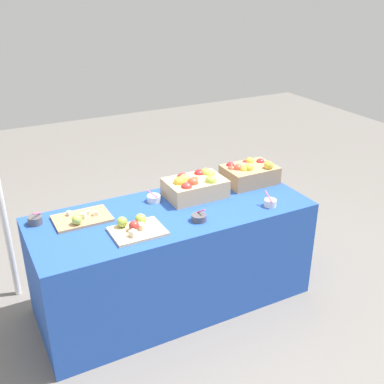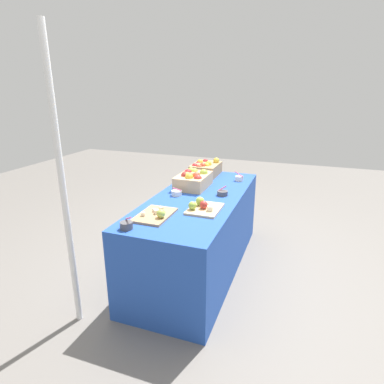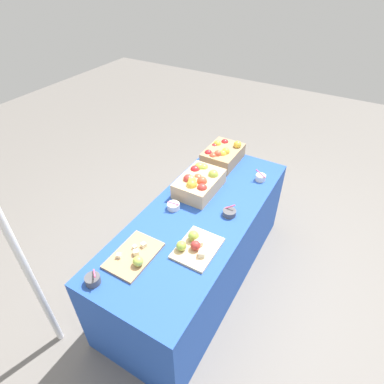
{
  "view_description": "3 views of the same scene",
  "coord_description": "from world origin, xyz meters",
  "views": [
    {
      "loc": [
        -1.18,
        -2.54,
        2.18
      ],
      "look_at": [
        0.14,
        -0.02,
        0.86
      ],
      "focal_mm": 43.67,
      "sensor_mm": 36.0,
      "label": 1
    },
    {
      "loc": [
        -2.64,
        -0.9,
        1.69
      ],
      "look_at": [
        -0.12,
        0.02,
        0.81
      ],
      "focal_mm": 30.1,
      "sensor_mm": 36.0,
      "label": 2
    },
    {
      "loc": [
        -1.55,
        -0.84,
        2.33
      ],
      "look_at": [
        -0.04,
        0.04,
        0.95
      ],
      "focal_mm": 29.63,
      "sensor_mm": 36.0,
      "label": 3
    }
  ],
  "objects": [
    {
      "name": "ground_plane",
      "position": [
        0.0,
        0.0,
        0.0
      ],
      "size": [
        10.0,
        10.0,
        0.0
      ],
      "primitive_type": "plane",
      "color": "slate"
    },
    {
      "name": "table",
      "position": [
        0.0,
        0.0,
        0.37
      ],
      "size": [
        1.9,
        0.76,
        0.74
      ],
      "primitive_type": "cube",
      "color": "#234CAD",
      "rests_on": "ground_plane"
    },
    {
      "name": "apple_crate_left",
      "position": [
        0.72,
        0.16,
        0.82
      ],
      "size": [
        0.39,
        0.28,
        0.19
      ],
      "color": "tan",
      "rests_on": "table"
    },
    {
      "name": "apple_crate_middle",
      "position": [
        0.25,
        0.14,
        0.82
      ],
      "size": [
        0.42,
        0.28,
        0.17
      ],
      "color": "tan",
      "rests_on": "table"
    },
    {
      "name": "cutting_board_front",
      "position": [
        -0.32,
        -0.15,
        0.77
      ],
      "size": [
        0.32,
        0.25,
        0.09
      ],
      "color": "#D1B284",
      "rests_on": "table"
    },
    {
      "name": "cutting_board_back",
      "position": [
        -0.58,
        0.15,
        0.76
      ],
      "size": [
        0.36,
        0.24,
        0.08
      ],
      "color": "tan",
      "rests_on": "table"
    },
    {
      "name": "sample_bowl_near",
      "position": [
        0.1,
        -0.2,
        0.76
      ],
      "size": [
        0.1,
        0.1,
        0.09
      ],
      "color": "#4C4C51",
      "rests_on": "table"
    },
    {
      "name": "sample_bowl_mid",
      "position": [
        -0.85,
        0.24,
        0.77
      ],
      "size": [
        0.09,
        0.1,
        0.1
      ],
      "color": "#4C4C51",
      "rests_on": "table"
    },
    {
      "name": "sample_bowl_far",
      "position": [
        0.63,
        -0.25,
        0.77
      ],
      "size": [
        0.09,
        0.1,
        0.1
      ],
      "color": "silver",
      "rests_on": "table"
    },
    {
      "name": "sample_bowl_extra",
      "position": [
        -0.05,
        0.19,
        0.76
      ],
      "size": [
        0.1,
        0.1,
        0.09
      ],
      "color": "silver",
      "rests_on": "table"
    },
    {
      "name": "tent_pole",
      "position": [
        -1.01,
        0.61,
        1.04
      ],
      "size": [
        0.04,
        0.04,
        2.07
      ],
      "primitive_type": "cylinder",
      "color": "white",
      "rests_on": "ground_plane"
    }
  ]
}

